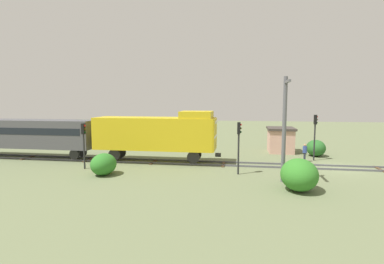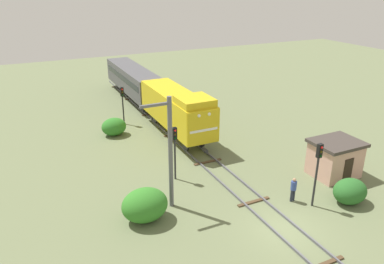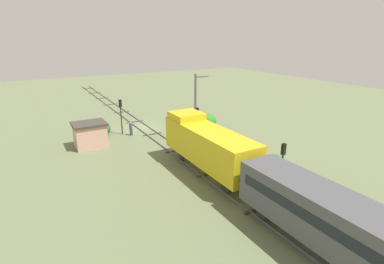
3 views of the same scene
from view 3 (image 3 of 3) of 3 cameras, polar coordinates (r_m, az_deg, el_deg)
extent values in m
plane|color=#66704C|center=(40.29, -9.29, 0.79)|extent=(116.16, 116.16, 0.00)
cube|color=#595960|center=(40.51, -8.34, 1.05)|extent=(0.10, 77.44, 0.16)
cube|color=#595960|center=(40.04, -10.25, 0.75)|extent=(0.10, 77.44, 0.16)
cube|color=#4C3823|center=(73.86, -19.17, 7.84)|extent=(2.40, 0.24, 0.09)
cube|color=#4C3823|center=(67.61, -18.09, 7.10)|extent=(2.40, 0.24, 0.09)
cube|color=#4C3823|center=(61.40, -16.81, 6.20)|extent=(2.40, 0.24, 0.09)
cube|color=#4C3823|center=(55.25, -15.24, 5.10)|extent=(2.40, 0.24, 0.09)
cube|color=#4C3823|center=(49.17, -13.29, 3.71)|extent=(2.40, 0.24, 0.09)
cube|color=#4C3823|center=(43.20, -10.80, 1.94)|extent=(2.40, 0.24, 0.09)
cube|color=#4C3823|center=(37.40, -7.54, -0.41)|extent=(2.40, 0.24, 0.09)
cube|color=#4C3823|center=(31.84, -3.10, -3.58)|extent=(2.40, 0.24, 0.09)
cube|color=#4C3823|center=(26.69, 3.18, -8.00)|extent=(2.40, 0.24, 0.09)
cube|color=#4C3823|center=(22.23, 12.46, -14.15)|extent=(2.40, 0.24, 0.09)
cube|color=gold|center=(25.73, 3.14, -2.55)|extent=(2.90, 11.00, 2.90)
cube|color=gold|center=(28.40, -1.04, 3.15)|extent=(2.75, 2.80, 0.60)
cube|color=gold|center=(30.29, -2.52, 0.64)|extent=(2.84, 0.10, 2.84)
cube|color=white|center=(30.38, -2.55, 0.30)|extent=(2.46, 0.06, 0.20)
sphere|color=white|center=(30.23, -1.83, 2.78)|extent=(0.28, 0.28, 0.28)
sphere|color=white|center=(29.83, -3.36, 2.55)|extent=(0.28, 0.28, 0.28)
cylinder|color=#262628|center=(31.14, -2.72, -2.47)|extent=(0.36, 0.50, 0.36)
cylinder|color=#262628|center=(29.75, 0.40, -3.76)|extent=(0.18, 1.10, 1.10)
cylinder|color=#262628|center=(29.10, -2.06, -4.28)|extent=(0.18, 1.10, 1.10)
cylinder|color=#262628|center=(24.19, 9.31, -9.35)|extent=(0.18, 1.10, 1.10)
cylinder|color=#262628|center=(23.40, 6.51, -10.21)|extent=(0.18, 1.10, 1.10)
cube|color=#4C4C51|center=(17.54, 27.87, -16.13)|extent=(2.80, 14.00, 2.70)
cube|color=black|center=(17.36, 28.04, -15.16)|extent=(2.84, 12.88, 0.64)
cylinder|color=#262628|center=(21.69, 16.07, -13.50)|extent=(0.16, 0.96, 0.96)
cylinder|color=#262628|center=(20.80, 13.17, -14.71)|extent=(0.16, 0.96, 0.96)
cylinder|color=#262628|center=(37.59, -13.33, 2.76)|extent=(0.14, 0.14, 4.37)
cube|color=black|center=(37.19, -13.52, 5.34)|extent=(0.32, 0.24, 0.90)
sphere|color=red|center=(37.26, -13.61, 5.78)|extent=(0.16, 0.16, 0.16)
sphere|color=#3C3306|center=(37.32, -13.58, 5.36)|extent=(0.16, 0.16, 0.16)
sphere|color=black|center=(37.38, -13.55, 4.94)|extent=(0.16, 0.16, 0.16)
cylinder|color=#262628|center=(33.83, 0.98, 1.30)|extent=(0.14, 0.14, 4.06)
cube|color=black|center=(33.42, 1.00, 3.90)|extent=(0.32, 0.24, 0.90)
sphere|color=red|center=(33.47, 0.88, 4.40)|extent=(0.16, 0.16, 0.16)
sphere|color=#3C3306|center=(33.54, 0.87, 3.93)|extent=(0.16, 0.16, 0.16)
sphere|color=black|center=(33.61, 0.87, 3.47)|extent=(0.16, 0.16, 0.16)
cylinder|color=#262628|center=(24.60, 16.74, -6.33)|extent=(0.14, 0.14, 3.83)
cube|color=black|center=(24.05, 17.05, -3.14)|extent=(0.32, 0.24, 0.90)
sphere|color=red|center=(24.05, 16.87, -2.44)|extent=(0.16, 0.16, 0.16)
sphere|color=#3C3306|center=(24.14, 16.81, -3.07)|extent=(0.16, 0.16, 0.16)
sphere|color=black|center=(24.24, 16.75, -3.68)|extent=(0.16, 0.16, 0.16)
cylinder|color=#262B38|center=(37.40, -11.38, 0.00)|extent=(0.15, 0.15, 0.85)
cylinder|color=#262B38|center=(37.34, -11.67, -0.04)|extent=(0.15, 0.15, 0.85)
cylinder|color=#33478C|center=(37.16, -11.59, 1.06)|extent=(0.38, 0.38, 0.62)
sphere|color=tan|center=(37.04, -11.63, 1.69)|extent=(0.23, 0.23, 0.23)
cylinder|color=#595960|center=(36.81, 0.67, 5.33)|extent=(0.28, 0.28, 7.36)
cube|color=#595960|center=(36.70, 1.92, 10.49)|extent=(1.80, 0.16, 0.16)
cube|color=#D19E8C|center=(34.52, -18.81, -0.69)|extent=(3.20, 2.60, 2.50)
cube|color=#3F3833|center=(34.14, -19.04, 1.49)|extent=(3.50, 2.90, 0.24)
cube|color=#2D2319|center=(35.86, -19.19, -0.56)|extent=(0.80, 0.06, 1.90)
ellipsoid|color=#327A26|center=(39.10, 2.70, 2.05)|extent=(2.83, 2.31, 2.06)
ellipsoid|color=#2E7426|center=(27.71, 15.24, -5.83)|extent=(2.30, 1.88, 1.67)
ellipsoid|color=#286226|center=(38.08, -16.97, 0.54)|extent=(2.31, 1.89, 1.68)
camera|label=1|loc=(48.87, 25.24, 9.22)|focal=28.00mm
camera|label=2|loc=(56.57, -2.50, 19.77)|focal=35.00mm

